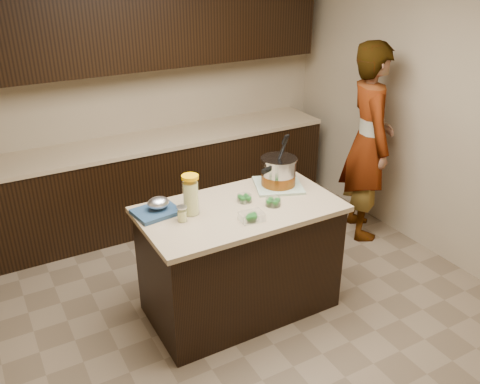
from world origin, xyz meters
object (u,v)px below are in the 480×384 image
object	(u,v)px
island	(240,259)
stock_pot	(279,173)
lemonade_pitcher	(191,196)
person	(368,143)

from	to	relation	value
island	stock_pot	world-z (taller)	stock_pot
island	stock_pot	distance (m)	0.73
stock_pot	lemonade_pitcher	xyz separation A→B (m)	(-0.78, -0.08, 0.02)
island	lemonade_pitcher	bearing A→B (deg)	167.12
lemonade_pitcher	person	distance (m)	2.06
lemonade_pitcher	island	bearing A→B (deg)	-12.88
island	person	bearing A→B (deg)	16.29
island	lemonade_pitcher	size ratio (longest dim) A/B	5.03
island	stock_pot	size ratio (longest dim) A/B	3.63
stock_pot	person	world-z (taller)	person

